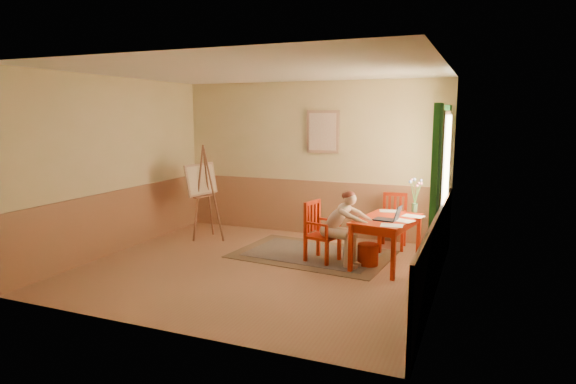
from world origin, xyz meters
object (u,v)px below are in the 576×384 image
at_px(table, 387,224).
at_px(figure, 341,224).
at_px(laptop, 389,218).
at_px(chair_left, 320,232).
at_px(chair_back, 393,221).
at_px(easel, 203,183).

height_order(table, figure, figure).
bearing_deg(laptop, chair_left, 178.83).
bearing_deg(figure, chair_back, 66.89).
relative_size(figure, laptop, 2.83).
height_order(laptop, easel, easel).
bearing_deg(easel, chair_back, 11.61).
relative_size(table, laptop, 3.29).
distance_m(chair_left, chair_back, 1.50).
xyz_separation_m(table, laptop, (0.06, -0.16, 0.14)).
relative_size(chair_left, laptop, 2.32).
bearing_deg(table, laptop, -68.54).
distance_m(table, easel, 3.40).
height_order(chair_back, laptop, laptop).
distance_m(table, laptop, 0.22).
relative_size(chair_left, figure, 0.82).
relative_size(table, chair_left, 1.42).
bearing_deg(easel, laptop, -9.29).
bearing_deg(figure, laptop, 4.06).
relative_size(chair_left, chair_back, 1.01).
height_order(chair_left, figure, figure).
xyz_separation_m(chair_left, chair_back, (0.89, 1.21, -0.01)).
bearing_deg(figure, table, 18.49).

